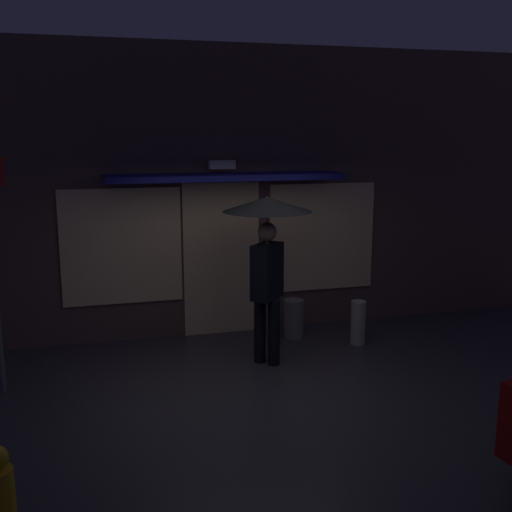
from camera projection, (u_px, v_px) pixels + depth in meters
The scene contains 5 objects.
ground_plane at pixel (263, 391), 6.95m from camera, with size 18.00×18.00×0.00m, color #38353A.
building_facade at pixel (218, 193), 8.76m from camera, with size 10.67×1.00×4.09m.
person_with_umbrella at pixel (267, 236), 7.48m from camera, with size 1.10×1.10×2.12m.
sidewalk_bollard at pixel (358, 323), 8.45m from camera, with size 0.20×0.20×0.61m, color #B2A899.
sidewalk_bollard_2 at pixel (294, 319), 8.73m from camera, with size 0.28×0.28×0.56m, color slate.
Camera 1 is at (-1.81, -6.25, 2.89)m, focal length 42.98 mm.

